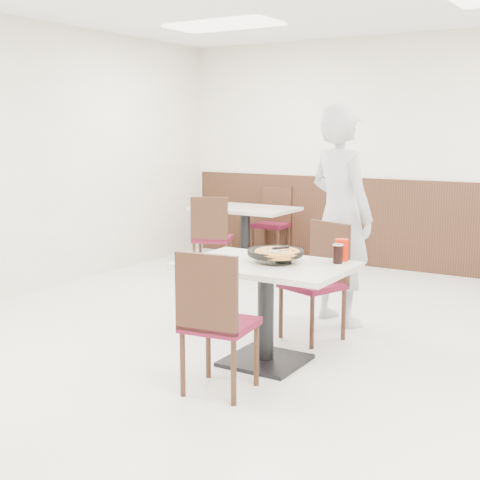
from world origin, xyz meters
The scene contains 20 objects.
floor centered at (0.00, 0.00, 0.00)m, with size 7.00×7.00×0.00m, color beige.
wall_back centered at (0.00, 3.50, 1.40)m, with size 6.00×0.04×2.80m, color beige.
wainscot_back centered at (0.00, 3.48, 0.55)m, with size 5.90×0.03×1.10m, color black.
fluo_panel_c centered at (-1.50, 1.80, 2.78)m, with size 1.20×0.60×0.02m, color white.
main_table centered at (0.17, -0.24, 0.38)m, with size 1.20×0.80×0.75m, color beige, non-canonical shape.
chair_near centered at (0.18, -0.86, 0.47)m, with size 0.42×0.42×0.95m, color black, non-canonical shape.
chair_far centered at (0.22, 0.45, 0.47)m, with size 0.42×0.42×0.95m, color black, non-canonical shape.
trivet centered at (0.27, -0.17, 0.77)m, with size 0.12×0.12×0.04m, color black.
pizza_pan centered at (0.21, -0.18, 0.79)m, with size 0.34×0.34×0.01m, color black.
pizza centered at (0.24, -0.21, 0.81)m, with size 0.32×0.32×0.02m, color #CA8B3E.
pizza_server centered at (0.25, -0.25, 0.84)m, with size 0.08×0.10×0.00m, color silver.
napkin centered at (-0.26, -0.35, 0.75)m, with size 0.17×0.17×0.00m, color white.
side_plate centered at (-0.20, -0.32, 0.76)m, with size 0.18×0.18×0.01m, color white.
fork centered at (-0.20, -0.32, 0.77)m, with size 0.02×0.16×0.00m, color silver.
cola_glass centered at (0.62, 0.01, 0.81)m, with size 0.07×0.07×0.13m, color black.
red_cup centered at (0.60, 0.11, 0.83)m, with size 0.10×0.10×0.16m, color #B71101.
diner_person centered at (0.21, 1.01, 0.96)m, with size 0.70×0.46×1.91m, color #BBBBC1.
bg_table_left centered at (-1.72, 2.62, 0.38)m, with size 1.20×0.80×0.75m, color beige, non-canonical shape.
bg_chair_left_near centered at (-1.77, 1.96, 0.47)m, with size 0.42×0.42×0.95m, color black, non-canonical shape.
bg_chair_left_far centered at (-1.71, 3.26, 0.47)m, with size 0.42×0.42×0.95m, color black, non-canonical shape.
Camera 1 is at (2.47, -4.35, 1.70)m, focal length 50.00 mm.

